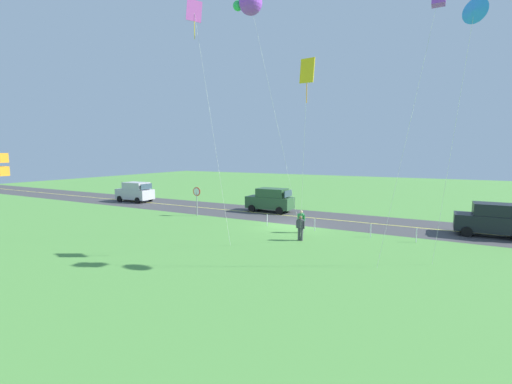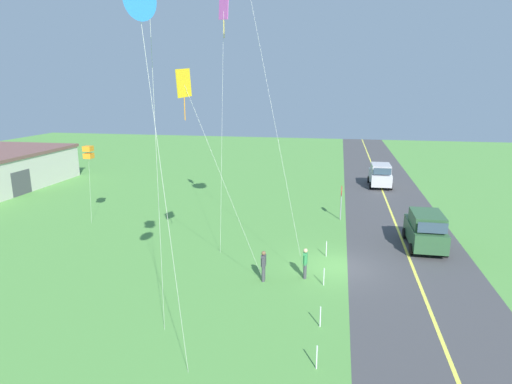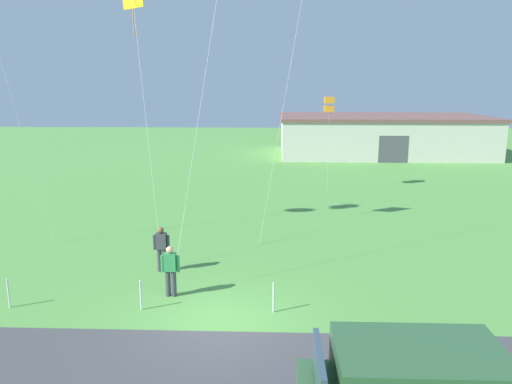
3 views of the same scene
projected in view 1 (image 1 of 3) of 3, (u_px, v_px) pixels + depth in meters
ground_plane at (288, 227)px, 26.51m from camera, size 120.00×120.00×0.10m
asphalt_road at (306, 217)px, 30.00m from camera, size 120.00×7.00×0.00m
road_centre_stripe at (306, 217)px, 30.00m from camera, size 120.00×0.16×0.00m
car_suv_foreground at (271, 200)px, 32.75m from camera, size 4.40×2.12×2.24m
car_parked_west_far at (493, 220)px, 23.02m from camera, size 4.40×2.12×2.24m
car_parked_east_far at (135, 192)px, 39.48m from camera, size 4.40×2.12×2.24m
stop_sign at (197, 196)px, 30.54m from camera, size 0.76×0.08×2.56m
person_adult_near at (301, 221)px, 24.13m from camera, size 0.58×0.22×1.60m
person_adult_companion at (300, 227)px, 22.00m from camera, size 0.58×0.22×1.60m
kite_red_low at (250, 3)px, 20.66m from camera, size 3.35×4.09×15.23m
kite_blue_mid at (307, 75)px, 17.48m from camera, size 1.97×3.51×10.36m
kite_yellow_high at (474, 12)px, 15.08m from camera, size 1.59×0.87×12.35m
kite_pink_drift at (195, 17)px, 20.26m from camera, size 2.64×0.78×14.54m
fence_post_0 at (416, 235)px, 21.59m from camera, size 0.05×0.05×0.90m
fence_post_1 at (371, 231)px, 22.89m from camera, size 0.05×0.05×0.90m
fence_post_2 at (315, 225)px, 24.72m from camera, size 0.05×0.05×0.90m
fence_post_3 at (267, 220)px, 26.52m from camera, size 0.05×0.05×0.90m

